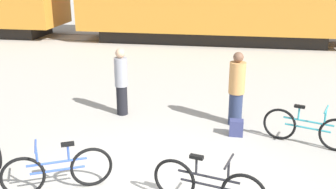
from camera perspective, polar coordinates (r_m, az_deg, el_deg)
rail_near at (r=17.21m, az=5.94°, el=7.19°), size 49.22×0.07×0.01m
rail_far at (r=18.61m, az=6.26°, el=8.05°), size 49.22×0.07×0.01m
bicycle_blue at (r=6.41m, az=-15.70°, el=-10.60°), size 1.53×0.82×0.83m
bicycle_black at (r=5.84m, az=5.82°, el=-13.02°), size 1.68×0.52×0.82m
bicycle_teal at (r=8.11m, az=19.56°, el=-4.65°), size 1.65×0.63×0.82m
person_in_grey at (r=9.10m, az=-6.80°, el=1.88°), size 0.30×0.30×1.58m
person_in_tan at (r=8.59m, az=9.91°, el=0.77°), size 0.35×0.35×1.63m
backpack at (r=8.24m, az=9.87°, el=-4.79°), size 0.28×0.20×0.34m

